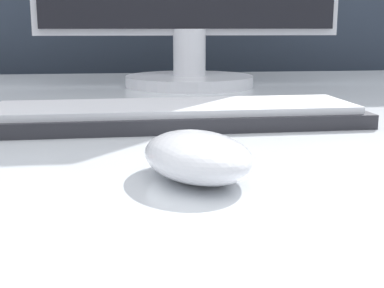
% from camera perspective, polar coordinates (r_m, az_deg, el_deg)
% --- Properties ---
extents(partition_panel, '(5.00, 0.03, 1.48)m').
position_cam_1_polar(partition_panel, '(1.44, -7.73, 6.29)').
color(partition_panel, '#333D4C').
rests_on(partition_panel, ground_plane).
extents(computer_mouse_near, '(0.10, 0.13, 0.03)m').
position_cam_1_polar(computer_mouse_near, '(0.39, 0.60, -1.28)').
color(computer_mouse_near, white).
rests_on(computer_mouse_near, desk).
extents(keyboard, '(0.43, 0.14, 0.02)m').
position_cam_1_polar(keyboard, '(0.61, -1.72, 3.16)').
color(keyboard, '#28282D').
rests_on(keyboard, desk).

